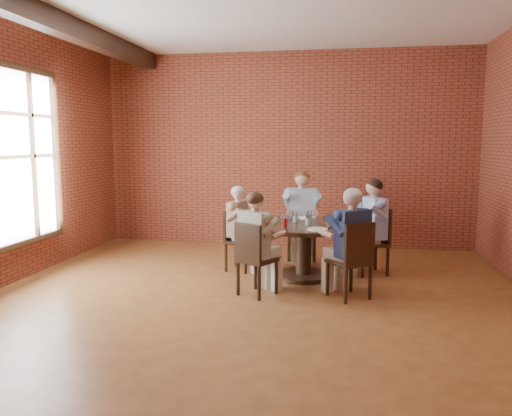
% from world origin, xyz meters
% --- Properties ---
extents(floor, '(7.00, 7.00, 0.00)m').
position_xyz_m(floor, '(0.00, 0.00, 0.00)').
color(floor, '#97602E').
rests_on(floor, ground).
extents(wall_back, '(7.00, 0.00, 7.00)m').
position_xyz_m(wall_back, '(0.00, 3.50, 1.70)').
color(wall_back, brown).
rests_on(wall_back, ground).
extents(wall_front, '(7.00, 0.00, 7.00)m').
position_xyz_m(wall_front, '(0.00, -3.50, 1.70)').
color(wall_front, brown).
rests_on(wall_front, ground).
extents(ceiling_beam, '(0.22, 6.90, 0.26)m').
position_xyz_m(ceiling_beam, '(-2.45, 0.00, 3.27)').
color(ceiling_beam, black).
rests_on(ceiling_beam, ceiling).
extents(window, '(0.10, 2.16, 2.36)m').
position_xyz_m(window, '(-3.18, 0.40, 1.65)').
color(window, white).
rests_on(window, wall_left).
extents(dining_table, '(1.48, 1.48, 0.75)m').
position_xyz_m(dining_table, '(0.51, 1.34, 0.53)').
color(dining_table, black).
rests_on(dining_table, floor).
extents(chair_a, '(0.56, 0.56, 0.94)m').
position_xyz_m(chair_a, '(1.48, 1.74, 0.51)').
color(chair_a, black).
rests_on(chair_a, floor).
extents(diner_a, '(0.80, 0.73, 1.33)m').
position_xyz_m(diner_a, '(1.41, 1.71, 0.67)').
color(diner_a, '#455CB3').
rests_on(diner_a, floor).
extents(chair_b, '(0.50, 0.50, 0.97)m').
position_xyz_m(chair_b, '(0.38, 2.55, 0.52)').
color(chair_b, black).
rests_on(chair_b, floor).
extents(diner_b, '(0.63, 0.75, 1.39)m').
position_xyz_m(diner_b, '(0.39, 2.45, 0.69)').
color(diner_b, '#8FA4B6').
rests_on(diner_b, floor).
extents(chair_c, '(0.45, 0.45, 0.87)m').
position_xyz_m(chair_c, '(-0.49, 1.60, 0.48)').
color(chair_c, black).
rests_on(chair_c, floor).
extents(diner_c, '(0.66, 0.59, 1.22)m').
position_xyz_m(diner_c, '(-0.42, 1.58, 0.61)').
color(diner_c, brown).
rests_on(diner_c, floor).
extents(chair_d, '(0.53, 0.53, 0.89)m').
position_xyz_m(chair_d, '(-0.02, 0.42, 0.49)').
color(chair_d, black).
rests_on(chair_d, floor).
extents(diner_d, '(0.71, 0.75, 1.25)m').
position_xyz_m(diner_d, '(0.01, 0.48, 0.63)').
color(diner_d, tan).
rests_on(diner_d, floor).
extents(chair_e, '(0.58, 0.58, 0.93)m').
position_xyz_m(chair_e, '(1.15, 0.49, 0.50)').
color(chair_e, black).
rests_on(chair_e, floor).
extents(diner_e, '(0.79, 0.82, 1.31)m').
position_xyz_m(diner_e, '(1.10, 0.56, 0.66)').
color(diner_e, navy).
rests_on(diner_e, floor).
extents(plate_a, '(0.26, 0.26, 0.01)m').
position_xyz_m(plate_a, '(0.93, 1.50, 0.76)').
color(plate_a, white).
rests_on(plate_a, dining_table).
extents(plate_b, '(0.26, 0.26, 0.01)m').
position_xyz_m(plate_b, '(0.51, 1.84, 0.76)').
color(plate_b, white).
rests_on(plate_b, dining_table).
extents(plate_c, '(0.26, 0.26, 0.01)m').
position_xyz_m(plate_c, '(0.00, 1.34, 0.76)').
color(plate_c, white).
rests_on(plate_c, dining_table).
extents(plate_d, '(0.26, 0.26, 0.01)m').
position_xyz_m(plate_d, '(0.71, 0.89, 0.76)').
color(plate_d, white).
rests_on(plate_d, dining_table).
extents(glass_a, '(0.07, 0.07, 0.14)m').
position_xyz_m(glass_a, '(0.83, 1.40, 0.82)').
color(glass_a, white).
rests_on(glass_a, dining_table).
extents(glass_b, '(0.07, 0.07, 0.14)m').
position_xyz_m(glass_b, '(0.56, 1.58, 0.82)').
color(glass_b, white).
rests_on(glass_b, dining_table).
extents(glass_c, '(0.07, 0.07, 0.14)m').
position_xyz_m(glass_c, '(0.32, 1.55, 0.82)').
color(glass_c, white).
rests_on(glass_c, dining_table).
extents(glass_d, '(0.07, 0.07, 0.14)m').
position_xyz_m(glass_d, '(0.38, 1.42, 0.82)').
color(glass_d, white).
rests_on(glass_d, dining_table).
extents(glass_e, '(0.07, 0.07, 0.14)m').
position_xyz_m(glass_e, '(0.23, 1.30, 0.82)').
color(glass_e, white).
rests_on(glass_e, dining_table).
extents(glass_f, '(0.07, 0.07, 0.14)m').
position_xyz_m(glass_f, '(0.28, 1.05, 0.82)').
color(glass_f, white).
rests_on(glass_f, dining_table).
extents(glass_g, '(0.07, 0.07, 0.14)m').
position_xyz_m(glass_g, '(0.57, 1.23, 0.82)').
color(glass_g, white).
rests_on(glass_g, dining_table).
extents(glass_h, '(0.07, 0.07, 0.14)m').
position_xyz_m(glass_h, '(0.85, 1.20, 0.82)').
color(glass_h, white).
rests_on(glass_h, dining_table).
extents(smartphone, '(0.08, 0.14, 0.01)m').
position_xyz_m(smartphone, '(0.87, 1.05, 0.75)').
color(smartphone, black).
rests_on(smartphone, dining_table).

